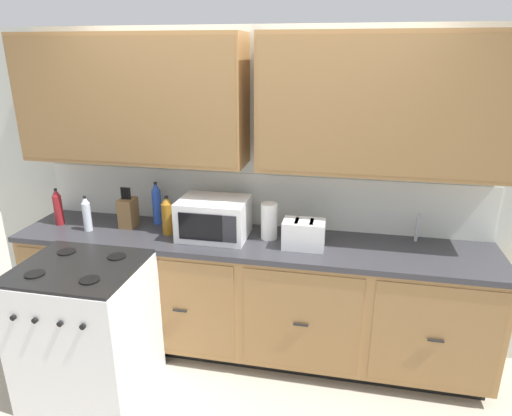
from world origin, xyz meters
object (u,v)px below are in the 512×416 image
toaster (304,234)px  stove_range (87,330)px  microwave (214,218)px  bottle_amber (167,215)px  knife_block (128,212)px  bottle_clear (87,214)px  bottle_blue (157,204)px  bottle_red (58,207)px  paper_towel_roll (269,221)px

toaster → stove_range: bearing=-156.8°
microwave → bottle_amber: bearing=-177.9°
knife_block → microwave: bearing=-5.0°
bottle_clear → bottle_amber: bearing=5.9°
bottle_amber → bottle_clear: 0.61m
knife_block → bottle_blue: 0.22m
bottle_amber → bottle_red: size_ratio=1.00×
toaster → bottle_amber: bearing=177.6°
toaster → bottle_red: (-1.88, 0.05, 0.04)m
microwave → bottle_amber: 0.35m
paper_towel_roll → bottle_red: (-1.62, -0.06, 0.01)m
bottle_blue → bottle_red: size_ratio=1.15×
paper_towel_roll → bottle_clear: bottle_clear is taller
bottle_amber → bottle_red: (-0.89, 0.01, 0.00)m
paper_towel_roll → bottle_clear: size_ratio=0.97×
knife_block → paper_towel_roll: bearing=-0.5°
bottle_red → bottle_clear: bottle_red is taller
microwave → bottle_red: bearing=-179.7°
toaster → bottle_red: bottle_red is taller
bottle_blue → paper_towel_roll: bearing=-7.4°
toaster → paper_towel_roll: 0.28m
bottle_clear → microwave: bearing=4.5°
stove_range → knife_block: size_ratio=3.06×
toaster → bottle_blue: 1.17m
stove_range → toaster: size_ratio=3.39×
bottle_blue → bottle_amber: bottle_blue is taller
microwave → bottle_red: (-1.23, -0.01, -0.00)m
microwave → paper_towel_roll: 0.39m
toaster → knife_block: knife_block is taller
microwave → bottle_clear: microwave is taller
stove_range → bottle_clear: bottle_clear is taller
stove_range → microwave: size_ratio=1.98×
stove_range → paper_towel_roll: size_ratio=3.65×
bottle_blue → bottle_red: 0.75m
toaster → paper_towel_roll: paper_towel_roll is taller
stove_range → microwave: 1.12m
bottle_amber → toaster: bearing=-2.4°
bottle_amber → microwave: bearing=2.1°
knife_block → bottle_amber: bearing=-12.0°
stove_range → bottle_red: bottle_red is taller
microwave → bottle_clear: (-0.95, -0.08, -0.01)m
knife_block → bottle_amber: 0.36m
stove_range → bottle_amber: bottle_amber is taller
microwave → bottle_amber: size_ratio=1.67×
toaster → bottle_red: 1.88m
stove_range → bottle_blue: size_ratio=2.88×
toaster → bottle_amber: bottle_amber is taller
toaster → bottle_clear: 1.60m
bottle_blue → bottle_red: bearing=-166.6°
bottle_red → bottle_amber: bearing=-0.4°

